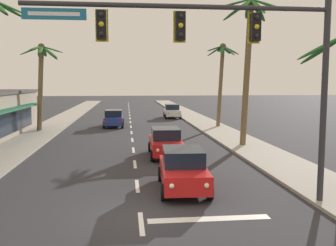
{
  "coord_description": "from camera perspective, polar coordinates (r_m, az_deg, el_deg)",
  "views": [
    {
      "loc": [
        -0.42,
        -12.21,
        4.41
      ],
      "look_at": [
        1.81,
        8.0,
        2.2
      ],
      "focal_mm": 40.49,
      "sensor_mm": 36.0,
      "label": 1
    }
  ],
  "objects": [
    {
      "name": "sedan_third_in_queue",
      "position": [
        22.55,
        -0.37,
        -2.87
      ],
      "size": [
        1.99,
        4.47,
        1.68
      ],
      "color": "red",
      "rests_on": "ground"
    },
    {
      "name": "sidewalk_right",
      "position": [
        33.53,
        7.96,
        -1.29
      ],
      "size": [
        3.2,
        110.0,
        0.14
      ],
      "primitive_type": "cube",
      "color": "#9E998E",
      "rests_on": "ground"
    },
    {
      "name": "palm_right_second",
      "position": [
        26.33,
        12.1,
        11.58
      ],
      "size": [
        4.69,
        4.41,
        10.1
      ],
      "color": "brown",
      "rests_on": "ground"
    },
    {
      "name": "sedan_parked_nearest_kerb",
      "position": [
        46.6,
        0.62,
        1.83
      ],
      "size": [
        2.06,
        4.49,
        1.68
      ],
      "color": "silver",
      "rests_on": "ground"
    },
    {
      "name": "ground_plane",
      "position": [
        12.99,
        -4.18,
        -13.66
      ],
      "size": [
        220.0,
        220.0,
        0.0
      ],
      "primitive_type": "plane",
      "color": "#2D2D33"
    },
    {
      "name": "traffic_signal_mast",
      "position": [
        13.21,
        9.54,
        10.9
      ],
      "size": [
        10.39,
        0.41,
        7.56
      ],
      "color": "#2D2D33",
      "rests_on": "ground"
    },
    {
      "name": "lane_markings",
      "position": [
        32.33,
        -4.68,
        -1.65
      ],
      "size": [
        4.28,
        88.28,
        0.01
      ],
      "color": "silver",
      "rests_on": "ground"
    },
    {
      "name": "palm_right_third",
      "position": [
        36.95,
        8.06,
        8.03
      ],
      "size": [
        3.3,
        3.29,
        8.08
      ],
      "color": "brown",
      "rests_on": "ground"
    },
    {
      "name": "sedan_oncoming_far",
      "position": [
        37.71,
        -8.17,
        0.73
      ],
      "size": [
        1.97,
        4.46,
        1.68
      ],
      "color": "navy",
      "rests_on": "ground"
    },
    {
      "name": "sedan_lead_at_stop_bar",
      "position": [
        15.67,
        2.27,
        -6.92
      ],
      "size": [
        2.11,
        4.51,
        1.68
      ],
      "color": "red",
      "rests_on": "ground"
    },
    {
      "name": "sidewalk_left",
      "position": [
        33.33,
        -19.03,
        -1.62
      ],
      "size": [
        3.2,
        110.0,
        0.14
      ],
      "primitive_type": "cube",
      "color": "#9E998E",
      "rests_on": "ground"
    },
    {
      "name": "palm_left_third",
      "position": [
        35.13,
        -18.58,
        7.46
      ],
      "size": [
        3.71,
        3.72,
        7.75
      ],
      "color": "brown",
      "rests_on": "ground"
    }
  ]
}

